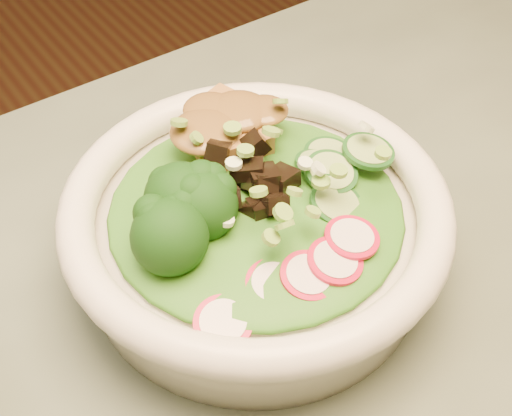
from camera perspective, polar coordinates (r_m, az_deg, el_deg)
salad_bowl at (r=0.51m, az=0.00°, el=-1.58°), size 0.27×0.27×0.07m
lettuce_bed at (r=0.49m, az=0.00°, el=0.08°), size 0.21×0.21×0.02m
broccoli_florets at (r=0.47m, az=-7.03°, el=-0.96°), size 0.08×0.07×0.04m
radish_slices at (r=0.45m, az=3.83°, el=-5.04°), size 0.11×0.04×0.02m
cucumber_slices at (r=0.51m, az=6.92°, el=3.11°), size 0.07×0.07×0.04m
mushroom_heap at (r=0.49m, az=-0.58°, el=2.19°), size 0.07×0.07×0.04m
tofu_cubes at (r=0.53m, az=-2.66°, el=5.60°), size 0.09×0.06×0.04m
peanut_sauce at (r=0.52m, az=-2.70°, el=6.71°), size 0.07×0.06×0.02m
scallion_garnish at (r=0.48m, az=0.00°, el=2.14°), size 0.19×0.19×0.02m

